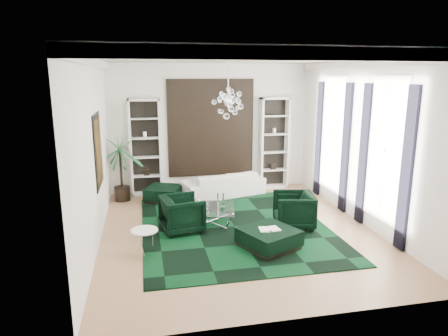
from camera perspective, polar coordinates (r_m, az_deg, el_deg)
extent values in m
cube|color=#A77E58|center=(9.21, 1.90, -8.89)|extent=(6.00, 7.00, 0.02)
cube|color=white|center=(8.56, 2.10, 15.59)|extent=(6.00, 7.00, 0.02)
cube|color=white|center=(12.08, -1.94, 5.75)|extent=(6.00, 0.02, 3.80)
cube|color=white|center=(5.42, 10.76, -3.53)|extent=(6.00, 0.02, 3.80)
cube|color=white|center=(8.50, -18.15, 2.03)|extent=(0.02, 7.00, 3.80)
cube|color=white|center=(9.83, 19.34, 3.35)|extent=(0.02, 7.00, 3.80)
cylinder|color=white|center=(8.85, 1.62, 15.24)|extent=(0.90, 0.90, 0.05)
cube|color=black|center=(12.03, -1.90, 5.72)|extent=(2.50, 0.06, 2.80)
cube|color=black|center=(9.09, -17.48, 2.44)|extent=(0.04, 1.30, 1.60)
cube|color=white|center=(9.07, 22.12, 2.37)|extent=(0.03, 1.10, 2.90)
cube|color=black|center=(8.47, 24.66, -0.28)|extent=(0.07, 0.30, 3.25)
cube|color=black|center=(9.74, 19.31, 1.78)|extent=(0.07, 0.30, 3.25)
cube|color=white|center=(11.12, 15.32, 4.66)|extent=(0.03, 1.10, 2.90)
cube|color=black|center=(10.46, 16.98, 2.67)|extent=(0.07, 0.30, 3.25)
cube|color=black|center=(11.83, 13.40, 4.02)|extent=(0.07, 0.30, 3.25)
cube|color=black|center=(9.36, 1.50, -8.38)|extent=(4.20, 5.00, 0.02)
imported|color=silver|center=(11.65, -0.14, -2.30)|extent=(2.55, 1.50, 0.70)
imported|color=black|center=(9.06, -6.00, -6.52)|extent=(1.04, 1.02, 0.81)
imported|color=black|center=(9.38, 9.92, -5.95)|extent=(1.05, 1.03, 0.81)
cube|color=black|center=(11.33, -8.60, -3.68)|extent=(1.17, 1.17, 0.40)
cube|color=black|center=(8.28, 6.44, -10.00)|extent=(1.33, 1.33, 0.40)
cube|color=white|center=(8.20, 6.47, -8.62)|extent=(0.42, 0.28, 0.03)
cylinder|color=white|center=(8.08, -11.23, -10.39)|extent=(0.60, 0.60, 0.50)
imported|color=#1A5D2B|center=(9.15, -0.10, -5.42)|extent=(0.16, 0.15, 0.24)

